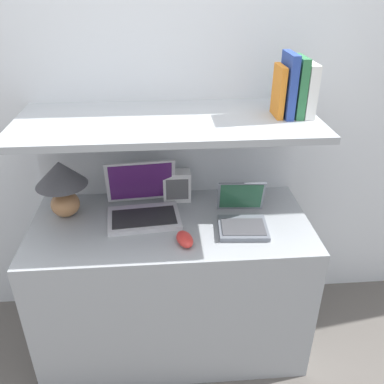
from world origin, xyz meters
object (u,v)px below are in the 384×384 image
at_px(book_green, 298,87).
at_px(book_blue, 288,85).
at_px(laptop_large, 143,205).
at_px(table_lamp, 61,181).
at_px(book_orange, 279,91).
at_px(router_box, 177,186).
at_px(laptop_small, 242,218).
at_px(computer_mouse, 185,239).
at_px(book_white, 308,90).

relative_size(book_green, book_blue, 0.94).
distance_m(laptop_large, book_green, 0.85).
bearing_deg(book_green, table_lamp, 178.07).
distance_m(table_lamp, book_orange, 1.02).
distance_m(table_lamp, book_green, 1.10).
xyz_separation_m(router_box, book_green, (0.50, -0.14, 0.51)).
distance_m(laptop_small, book_orange, 0.56).
bearing_deg(computer_mouse, laptop_small, 24.22).
relative_size(laptop_small, book_white, 1.23).
relative_size(laptop_large, book_blue, 1.37).
relative_size(laptop_large, computer_mouse, 2.73).
relative_size(laptop_small, book_orange, 1.27).
bearing_deg(computer_mouse, laptop_large, 126.49).
bearing_deg(book_green, book_white, 0.00).
relative_size(laptop_large, book_white, 1.62).
bearing_deg(laptop_small, book_blue, 33.16).
height_order(laptop_large, book_green, book_green).
xyz_separation_m(table_lamp, book_blue, (0.97, -0.03, 0.42)).
distance_m(laptop_large, computer_mouse, 0.30).
xyz_separation_m(book_green, book_orange, (-0.08, 0.00, -0.02)).
bearing_deg(book_white, book_orange, 180.00).
bearing_deg(laptop_large, computer_mouse, -53.51).
xyz_separation_m(table_lamp, book_green, (1.02, -0.03, 0.41)).
xyz_separation_m(computer_mouse, book_green, (0.48, 0.23, 0.56)).
relative_size(table_lamp, book_green, 1.13).
distance_m(table_lamp, book_white, 1.13).
bearing_deg(computer_mouse, router_box, 92.24).
distance_m(table_lamp, computer_mouse, 0.62).
relative_size(laptop_small, router_box, 1.73).
height_order(book_green, book_blue, book_blue).
height_order(laptop_small, book_white, book_white).
relative_size(book_blue, book_orange, 1.23).
height_order(table_lamp, book_green, book_green).
relative_size(router_box, book_green, 0.63).
height_order(book_white, book_orange, book_white).
bearing_deg(book_white, router_box, 165.64).
height_order(computer_mouse, router_box, router_box).
xyz_separation_m(table_lamp, laptop_small, (0.80, -0.15, -0.14)).
bearing_deg(book_blue, book_orange, 180.00).
height_order(laptop_small, book_blue, book_blue).
xyz_separation_m(router_box, book_orange, (0.42, -0.14, 0.49)).
relative_size(book_green, book_orange, 1.16).
xyz_separation_m(book_white, book_orange, (-0.12, 0.00, -0.00)).
bearing_deg(book_white, book_green, 180.00).
bearing_deg(table_lamp, book_blue, -2.02).
xyz_separation_m(table_lamp, computer_mouse, (0.53, -0.27, -0.15)).
xyz_separation_m(router_box, book_white, (0.54, -0.14, 0.50)).
xyz_separation_m(laptop_small, book_green, (0.22, 0.12, 0.55)).
bearing_deg(book_orange, laptop_large, 179.44).
distance_m(computer_mouse, book_blue, 0.76).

